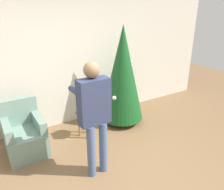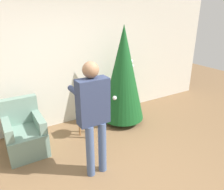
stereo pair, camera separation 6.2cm
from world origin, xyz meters
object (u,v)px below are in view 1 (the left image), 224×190
armchair (24,135)px  side_stool (85,118)px  person_standing (94,110)px  christmas_tree (122,74)px

armchair → side_stool: size_ratio=1.85×
side_stool → armchair: bearing=174.6°
person_standing → side_stool: bearing=73.2°
christmas_tree → armchair: size_ratio=2.29×
christmas_tree → armchair: (-2.03, -0.02, -0.77)m
armchair → person_standing: person_standing is taller
christmas_tree → person_standing: bearing=-138.0°
armchair → side_stool: armchair is taller
person_standing → side_stool: 1.20m
armchair → christmas_tree: bearing=0.6°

